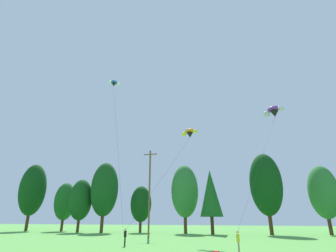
{
  "coord_description": "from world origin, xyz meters",
  "views": [
    {
      "loc": [
        6.84,
        2.65,
        2.6
      ],
      "look_at": [
        0.98,
        23.84,
        10.46
      ],
      "focal_mm": 27.81,
      "sensor_mm": 36.0,
      "label": 1
    }
  ],
  "objects_px": {
    "kite_flyer_mid": "(238,240)",
    "parafoil_kite_mid_purple": "(274,111)",
    "kite_flyer_near": "(125,236)",
    "parafoil_kite_far_orange": "(190,133)",
    "utility_pole": "(149,190)",
    "parafoil_kite_high_blue_white": "(114,84)"
  },
  "relations": [
    {
      "from": "kite_flyer_mid",
      "to": "parafoil_kite_high_blue_white",
      "type": "bearing_deg",
      "value": 148.45
    },
    {
      "from": "kite_flyer_mid",
      "to": "parafoil_kite_mid_purple",
      "type": "bearing_deg",
      "value": 69.8
    },
    {
      "from": "kite_flyer_near",
      "to": "parafoil_kite_mid_purple",
      "type": "bearing_deg",
      "value": 41.63
    },
    {
      "from": "kite_flyer_near",
      "to": "parafoil_kite_far_orange",
      "type": "height_order",
      "value": "parafoil_kite_far_orange"
    },
    {
      "from": "kite_flyer_near",
      "to": "kite_flyer_mid",
      "type": "relative_size",
      "value": 1.0
    },
    {
      "from": "parafoil_kite_high_blue_white",
      "to": "parafoil_kite_mid_purple",
      "type": "height_order",
      "value": "parafoil_kite_high_blue_white"
    },
    {
      "from": "kite_flyer_mid",
      "to": "parafoil_kite_far_orange",
      "type": "height_order",
      "value": "parafoil_kite_far_orange"
    },
    {
      "from": "kite_flyer_mid",
      "to": "parafoil_kite_high_blue_white",
      "type": "relative_size",
      "value": 0.07
    },
    {
      "from": "utility_pole",
      "to": "parafoil_kite_high_blue_white",
      "type": "height_order",
      "value": "parafoil_kite_high_blue_white"
    },
    {
      "from": "kite_flyer_near",
      "to": "parafoil_kite_mid_purple",
      "type": "distance_m",
      "value": 30.09
    },
    {
      "from": "kite_flyer_near",
      "to": "parafoil_kite_far_orange",
      "type": "distance_m",
      "value": 15.97
    },
    {
      "from": "kite_flyer_near",
      "to": "parafoil_kite_mid_purple",
      "type": "relative_size",
      "value": 0.08
    },
    {
      "from": "kite_flyer_mid",
      "to": "utility_pole",
      "type": "bearing_deg",
      "value": 131.2
    },
    {
      "from": "utility_pole",
      "to": "kite_flyer_near",
      "type": "xyz_separation_m",
      "value": [
        1.76,
        -12.03,
        -5.72
      ]
    },
    {
      "from": "parafoil_kite_high_blue_white",
      "to": "parafoil_kite_far_orange",
      "type": "relative_size",
      "value": 1.75
    },
    {
      "from": "kite_flyer_near",
      "to": "utility_pole",
      "type": "bearing_deg",
      "value": 98.34
    },
    {
      "from": "kite_flyer_near",
      "to": "parafoil_kite_high_blue_white",
      "type": "xyz_separation_m",
      "value": [
        -7.33,
        8.64,
        23.0
      ]
    },
    {
      "from": "parafoil_kite_high_blue_white",
      "to": "parafoil_kite_far_orange",
      "type": "xyz_separation_m",
      "value": [
        12.81,
        -0.9,
        -10.15
      ]
    },
    {
      "from": "kite_flyer_mid",
      "to": "parafoil_kite_far_orange",
      "type": "relative_size",
      "value": 0.13
    },
    {
      "from": "utility_pole",
      "to": "parafoil_kite_far_orange",
      "type": "relative_size",
      "value": 0.96
    },
    {
      "from": "utility_pole",
      "to": "parafoil_kite_far_orange",
      "type": "distance_m",
      "value": 11.03
    },
    {
      "from": "parafoil_kite_far_orange",
      "to": "kite_flyer_near",
      "type": "bearing_deg",
      "value": -125.27
    }
  ]
}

